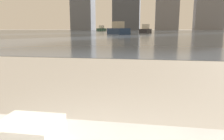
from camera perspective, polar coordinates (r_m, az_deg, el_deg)
The scene contains 6 objects.
towel_stack at distance 1.02m, azimuth -21.01°, elevation -14.42°, with size 0.26×0.21×0.08m.
harbor_water at distance 62.05m, azimuth 9.16°, elevation 9.83°, with size 180.00×110.00×0.01m.
harbor_boat_0 at distance 82.08m, azimuth -2.76°, elevation 10.66°, with size 2.83×5.45×1.95m.
harbor_boat_1 at distance 36.85m, azimuth 1.58°, elevation 10.48°, with size 4.50×5.70×2.07m.
harbor_boat_3 at distance 45.93m, azimuth 8.77°, elevation 10.32°, with size 2.51×5.01×1.79m.
skyline_tower_2 at distance 118.80m, azimuth 14.17°, elevation 15.46°, with size 11.36×9.56×22.24m.
Camera 1 is at (0.41, -0.04, 1.00)m, focal length 35.00 mm.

